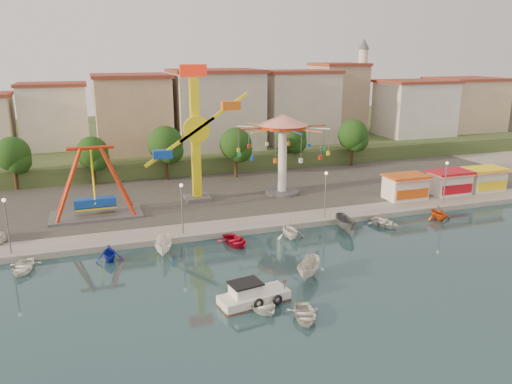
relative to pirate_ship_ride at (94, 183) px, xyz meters
name	(u,v)px	position (x,y,z in m)	size (l,w,h in m)	color
ground	(307,281)	(16.21, -21.83, -4.39)	(200.00, 200.00, 0.00)	#15313B
quay_deck	(177,148)	(16.21, 40.17, -4.09)	(200.00, 100.00, 0.60)	#9E998E
asphalt_pad	(217,186)	(16.21, 8.17, -3.79)	(90.00, 28.00, 0.01)	#4C4944
hill_terrace	(172,138)	(16.21, 45.17, -2.89)	(200.00, 60.00, 3.00)	#384C26
pirate_ship_ride	(94,183)	(0.00, 0.00, 0.00)	(10.00, 5.00, 8.00)	#59595E
kamikaze_tower	(199,139)	(12.64, 2.28, 3.97)	(8.60, 3.10, 16.50)	#59595E
wave_swinger	(283,136)	(23.28, 1.78, 3.80)	(11.60, 11.60, 10.40)	#59595E
booth_left	(405,187)	(37.14, -5.34, -2.23)	(5.40, 3.78, 3.08)	white
booth_mid	(450,182)	(43.87, -5.34, -2.23)	(5.40, 3.78, 3.08)	white
booth_right	(484,179)	(49.44, -5.34, -2.23)	(5.40, 3.78, 3.08)	white
lamp_post_0	(8,228)	(-7.79, -8.83, -1.29)	(0.14, 0.14, 5.00)	#59595E
lamp_post_1	(182,210)	(8.21, -8.83, -1.29)	(0.14, 0.14, 5.00)	#59595E
lamp_post_2	(325,196)	(24.21, -8.83, -1.29)	(0.14, 0.14, 5.00)	#59595E
lamp_post_3	(445,184)	(40.21, -8.83, -1.29)	(0.14, 0.14, 5.00)	#59595E
tree_0	(13,154)	(-9.79, 15.15, 1.08)	(4.60, 4.60, 7.19)	#382314
tree_1	(92,152)	(0.21, 14.41, 0.81)	(4.35, 4.35, 6.80)	#382314
tree_2	(165,144)	(10.21, 13.98, 1.52)	(5.02, 5.02, 7.85)	#382314
tree_3	(236,144)	(20.21, 12.54, 1.16)	(4.68, 4.68, 7.32)	#382314
tree_4	(291,136)	(30.21, 15.53, 1.35)	(4.86, 4.86, 7.60)	#382314
tree_5	(353,135)	(40.21, 13.71, 1.31)	(4.83, 4.83, 7.54)	#382314
building_1	(54,124)	(-5.11, 29.56, 2.92)	(12.33, 9.01, 8.63)	silver
building_2	(137,113)	(8.03, 30.13, 4.22)	(11.95, 9.28, 11.23)	tan
building_3	(221,118)	(21.82, 26.98, 3.20)	(12.59, 10.50, 9.20)	beige
building_4	(286,112)	(35.29, 30.38, 3.22)	(10.75, 9.23, 9.24)	beige
building_5	(354,106)	(48.58, 28.51, 4.21)	(12.77, 10.96, 11.21)	tan
building_6	(411,101)	(60.37, 26.95, 4.78)	(8.23, 8.98, 12.36)	silver
building_7	(444,106)	(72.24, 31.88, 2.99)	(11.59, 10.93, 8.76)	beige
minaret	(362,83)	(52.21, 32.17, 8.15)	(2.80, 2.80, 18.00)	silver
cabin_motorboat	(252,297)	(10.65, -23.95, -3.88)	(5.69, 2.94, 1.91)	white
rowboat_a	(260,303)	(10.96, -24.86, -3.98)	(2.86, 4.01, 0.83)	white
rowboat_b	(304,315)	(13.43, -27.41, -4.04)	(2.47, 3.45, 0.72)	silver
skiff	(309,269)	(16.60, -21.23, -3.61)	(1.53, 4.06, 1.57)	silver
moored_boat_0	(22,267)	(-6.56, -12.03, -4.01)	(2.67, 3.74, 0.77)	white
moored_boat_1	(109,253)	(0.76, -12.03, -3.65)	(2.43, 2.82, 1.49)	#1423AF
moored_boat_2	(164,246)	(5.75, -12.03, -3.62)	(1.51, 4.01, 1.55)	white
moored_boat_3	(235,241)	(12.80, -12.03, -3.99)	(2.75, 3.86, 0.80)	#B30E28
moored_boat_4	(290,230)	(18.71, -12.03, -3.53)	(2.83, 3.28, 1.73)	white
moored_boat_5	(346,224)	(25.11, -12.03, -3.59)	(1.57, 4.18, 1.62)	#545559
moored_boat_6	(385,223)	(29.97, -12.03, -4.00)	(2.69, 3.76, 0.78)	silver
moored_boat_7	(438,212)	(37.03, -12.03, -3.57)	(2.68, 3.11, 1.64)	#CA4812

